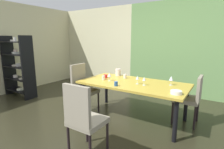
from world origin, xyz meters
The scene contains 19 objects.
ground_plane centered at (0.00, 0.00, -0.01)m, with size 6.25×5.33×0.02m, color #292819.
back_panel_interior centered at (-1.71, 2.61, 1.31)m, with size 2.84×0.10×2.62m, color beige.
garden_window_panel centered at (1.42, 2.61, 1.31)m, with size 3.41×0.10×2.62m, color #689153.
left_interior_panel centered at (-3.08, 0.00, 1.31)m, with size 0.10×5.33×2.62m, color #C5BF92.
dining_table centered at (0.78, 0.57, 0.66)m, with size 2.07×1.06×0.73m.
chair_right_far centered at (1.80, 0.89, 0.54)m, with size 0.44×0.44×0.93m.
chair_left_near centered at (-0.26, 0.24, 0.58)m, with size 0.45×0.44×1.05m.
chair_head_near centered at (0.76, -0.87, 0.57)m, with size 0.44×0.44×1.03m.
display_shelf centered at (-2.48, 0.11, 0.85)m, with size 1.00×0.35×1.66m.
wine_glass_south centered at (0.89, 0.51, 0.85)m, with size 0.06×0.06×0.16m.
wine_glass_near_window centered at (1.04, 0.49, 0.85)m, with size 0.06×0.06×0.16m.
wine_glass_near_shelf centered at (1.45, 0.77, 0.86)m, with size 0.08×0.08×0.17m.
wine_glass_north centered at (0.31, 0.43, 0.86)m, with size 0.08×0.08×0.16m.
serving_bowl_center centered at (1.66, 0.27, 0.76)m, with size 0.18×0.18×0.05m, color white.
cup_west centered at (0.16, 0.44, 0.78)m, with size 0.07×0.07×0.09m, color beige.
cup_right centered at (0.63, 0.17, 0.77)m, with size 0.07×0.07×0.08m, color #244C8B.
cup_front centered at (0.09, 0.61, 0.77)m, with size 0.08×0.08×0.08m, color red.
cup_left centered at (0.47, 0.81, 0.78)m, with size 0.07×0.07×0.09m, color silver.
pitcher_rear centered at (0.20, 0.97, 0.82)m, with size 0.14×0.13×0.16m.
Camera 1 is at (2.23, -2.46, 1.57)m, focal length 28.00 mm.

